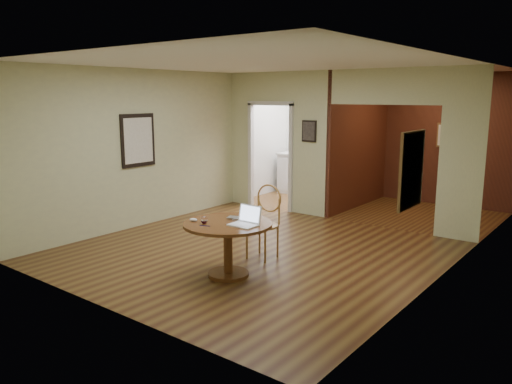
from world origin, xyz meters
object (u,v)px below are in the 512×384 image
Objects in this scene: chair at (265,217)px; closed_laptop at (238,219)px; dining_table at (228,236)px; open_laptop at (246,220)px.

closed_laptop is at bearing -82.71° from chair.
chair reaches higher than dining_table.
chair is 0.75m from closed_laptop.
open_laptop is 0.25m from closed_laptop.
chair is at bearing 95.70° from dining_table.
dining_table is at bearing -117.02° from closed_laptop.
chair is 0.93m from open_laptop.
dining_table is at bearing -86.45° from chair.
dining_table is 0.26m from closed_laptop.
dining_table is 3.32× the size of open_laptop.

